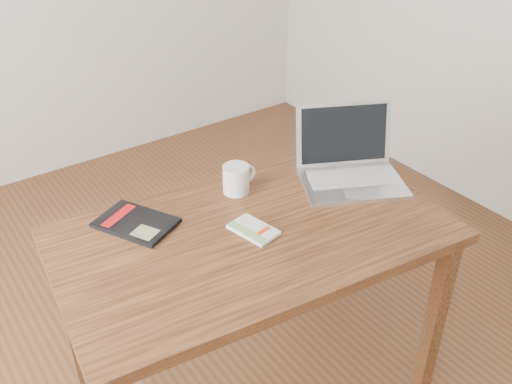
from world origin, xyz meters
TOP-DOWN VIEW (x-y plane):
  - room at (-0.07, 0.00)m, footprint 4.04×4.04m
  - desk at (0.18, -0.13)m, footprint 1.35×0.87m
  - white_guidebook at (0.17, -0.13)m, footprint 0.13×0.17m
  - black_guidebook at (-0.12, 0.13)m, footprint 0.26×0.30m
  - laptop at (0.66, -0.06)m, footprint 0.46×0.44m
  - coffee_mug at (0.27, 0.10)m, footprint 0.14×0.10m

SIDE VIEW (x-z plane):
  - desk at x=0.18m, z-range 0.29..1.04m
  - white_guidebook at x=0.17m, z-range 0.75..0.76m
  - black_guidebook at x=-0.12m, z-range 0.75..0.76m
  - coffee_mug at x=0.27m, z-range 0.75..0.86m
  - laptop at x=0.66m, z-range 0.68..0.93m
  - room at x=-0.07m, z-range 0.01..2.71m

